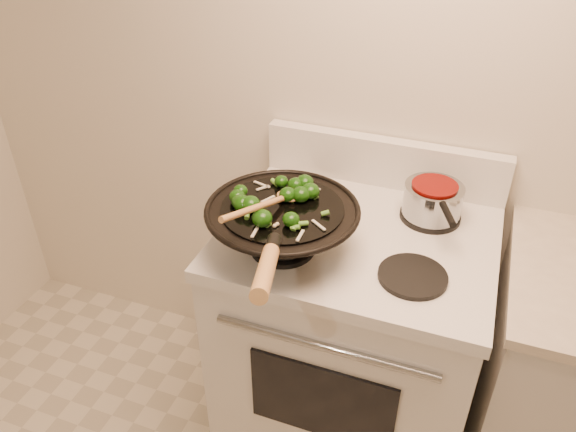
% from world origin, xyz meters
% --- Properties ---
extents(stove, '(0.78, 0.67, 1.08)m').
position_xyz_m(stove, '(-0.11, 1.17, 0.47)').
color(stove, white).
rests_on(stove, ground).
extents(wok, '(0.42, 0.68, 0.26)m').
position_xyz_m(wok, '(-0.29, 1.01, 1.00)').
color(wok, black).
rests_on(wok, stove).
extents(stirfry, '(0.29, 0.29, 0.05)m').
position_xyz_m(stirfry, '(-0.32, 1.03, 1.08)').
color(stirfry, '#113808').
rests_on(stirfry, wok).
extents(wooden_spoon, '(0.11, 0.30, 0.09)m').
position_xyz_m(wooden_spoon, '(-0.31, 0.99, 1.09)').
color(wooden_spoon, '#B47F47').
rests_on(wooden_spoon, wok).
extents(saucepan, '(0.17, 0.27, 0.10)m').
position_xyz_m(saucepan, '(0.07, 1.32, 0.98)').
color(saucepan, gray).
rests_on(saucepan, stove).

